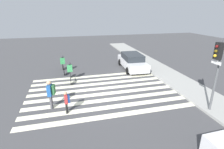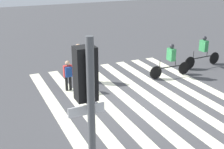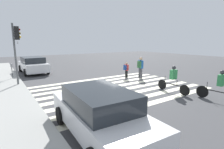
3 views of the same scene
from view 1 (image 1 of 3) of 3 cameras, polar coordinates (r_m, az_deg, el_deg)
ground_plane at (r=12.41m, az=-3.41°, el=-5.47°), size 60.00×60.00×0.00m
sidewalk_curb at (r=14.78m, az=21.11°, el=-2.28°), size 36.00×2.50×0.14m
crosswalk_stripes at (r=12.41m, az=-3.41°, el=-5.45°), size 6.80×10.00×0.01m
traffic_light at (r=10.33m, az=31.16°, el=3.33°), size 0.60×0.50×4.09m
pedestrian_adult_yellow_jacket at (r=10.53m, az=-19.37°, el=-5.45°), size 0.51×0.45×1.71m
pedestrian_child_with_backpack at (r=9.89m, az=-14.61°, el=-8.21°), size 0.37×0.31×1.29m
cyclist_near_curb at (r=14.29m, az=-13.59°, el=1.17°), size 2.17×0.40×1.57m
cyclist_far_lane at (r=16.53m, az=-15.78°, el=3.52°), size 2.32×0.42×1.59m
car_parked_silver_sedan at (r=17.08m, az=6.62°, el=4.33°), size 4.68×2.10×1.51m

